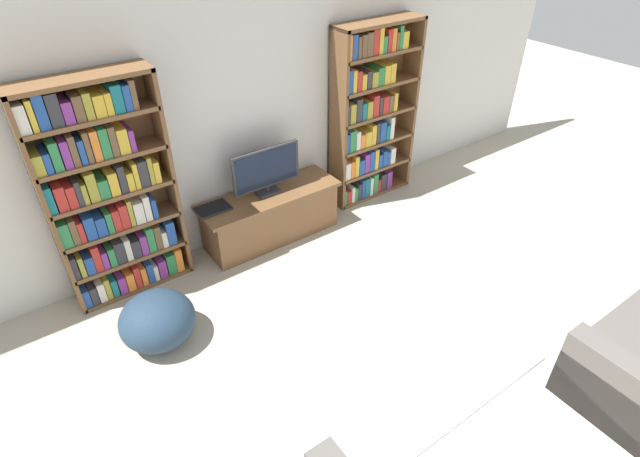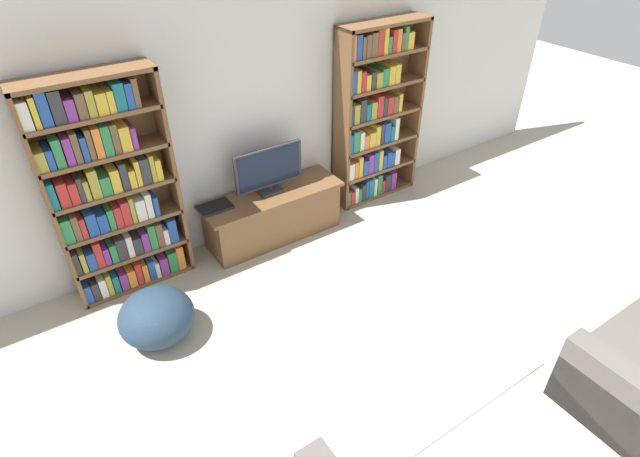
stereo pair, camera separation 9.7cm
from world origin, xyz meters
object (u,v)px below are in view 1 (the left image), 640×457
(tv_stand, at_px, (271,215))
(laptop, at_px, (213,209))
(beanbag_ottoman, at_px, (157,320))
(bookshelf_left, at_px, (108,196))
(bookshelf_right, at_px, (368,116))
(television, at_px, (266,170))

(tv_stand, relative_size, laptop, 4.45)
(tv_stand, distance_m, beanbag_ottoman, 1.66)
(bookshelf_left, relative_size, beanbag_ottoman, 3.26)
(bookshelf_right, height_order, television, bookshelf_right)
(laptop, bearing_deg, bookshelf_left, 176.51)
(television, bearing_deg, bookshelf_left, 176.35)
(bookshelf_left, distance_m, television, 1.48)
(television, distance_m, laptop, 0.65)
(television, xyz_separation_m, beanbag_ottoman, (-1.50, -0.74, -0.57))
(bookshelf_left, xyz_separation_m, tv_stand, (1.47, -0.12, -0.71))
(bookshelf_right, bearing_deg, bookshelf_left, -179.94)
(bookshelf_left, bearing_deg, laptop, -3.49)
(bookshelf_right, xyz_separation_m, beanbag_ottoman, (-2.88, -0.83, -0.77))
(tv_stand, height_order, beanbag_ottoman, tv_stand)
(tv_stand, distance_m, laptop, 0.66)
(bookshelf_right, distance_m, laptop, 2.02)
(television, xyz_separation_m, laptop, (-0.60, 0.04, -0.25))
(television, height_order, beanbag_ottoman, television)
(laptop, bearing_deg, tv_stand, -6.20)
(television, height_order, laptop, television)
(bookshelf_right, bearing_deg, beanbag_ottoman, -163.87)
(tv_stand, xyz_separation_m, television, (0.00, 0.02, 0.52))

